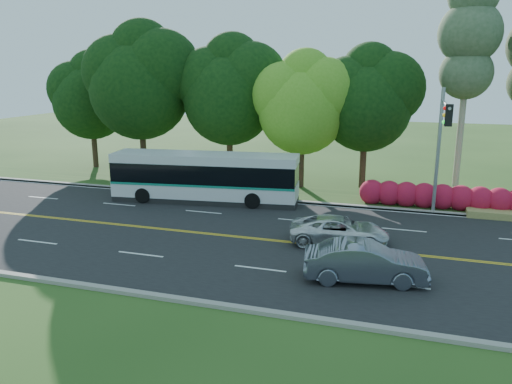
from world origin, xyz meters
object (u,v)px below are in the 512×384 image
(transit_bus, at_px, (205,178))
(sedan, at_px, (365,262))
(traffic_signal, at_px, (442,135))
(suv, at_px, (339,230))

(transit_bus, height_order, sedan, transit_bus)
(traffic_signal, relative_size, transit_bus, 0.61)
(traffic_signal, bearing_deg, sedan, -107.74)
(traffic_signal, relative_size, suv, 1.53)
(sedan, distance_m, suv, 4.24)
(transit_bus, distance_m, sedan, 14.01)
(sedan, xyz_separation_m, suv, (-1.53, 3.95, -0.13))
(traffic_signal, distance_m, suv, 7.70)
(suv, bearing_deg, transit_bus, 51.05)
(transit_bus, distance_m, suv, 10.45)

